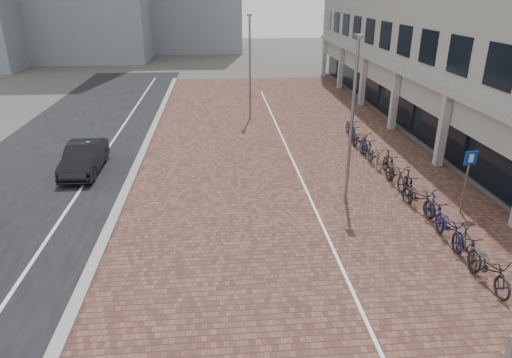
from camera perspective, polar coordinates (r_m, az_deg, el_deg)
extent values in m
plane|color=#474442|center=(11.81, 2.57, -17.29)|extent=(140.00, 140.00, 0.00)
cube|color=brown|center=(22.52, 3.79, 3.01)|extent=(14.50, 42.00, 0.04)
cube|color=black|center=(23.59, -23.69, 2.00)|extent=(8.00, 50.00, 0.03)
cube|color=gray|center=(22.59, -14.33, 2.56)|extent=(0.35, 42.00, 0.14)
cube|color=white|center=(23.01, -18.99, 2.25)|extent=(0.12, 44.00, 0.00)
cube|color=white|center=(22.54, 4.30, 3.09)|extent=(0.10, 30.00, 0.00)
cube|color=black|center=(27.85, 18.51, 9.36)|extent=(0.15, 38.00, 3.20)
cube|color=#9C9C97|center=(27.45, 18.58, 12.92)|extent=(1.60, 38.00, 0.30)
cube|color=#9C9C97|center=(22.26, 22.38, 5.66)|extent=(0.35, 0.35, 3.40)
cube|color=#9C9C97|center=(27.55, 16.96, 9.41)|extent=(0.35, 0.35, 3.40)
cube|color=#9C9C97|center=(33.08, 13.26, 11.88)|extent=(0.35, 0.35, 3.40)
cube|color=#9C9C97|center=(38.75, 10.58, 13.61)|extent=(0.35, 0.35, 3.40)
cube|color=#9C9C97|center=(44.51, 8.57, 14.88)|extent=(0.35, 0.35, 3.40)
imported|color=black|center=(21.61, -20.77, 2.50)|extent=(1.45, 4.01, 1.32)
cylinder|color=slate|center=(17.92, 24.77, -0.71)|extent=(0.07, 0.07, 2.19)
cube|color=#0C31A0|center=(17.55, 25.37, 2.40)|extent=(0.50, 0.12, 0.50)
cylinder|color=slate|center=(17.16, 11.91, 6.91)|extent=(0.12, 0.12, 6.11)
cylinder|color=slate|center=(28.30, -0.78, 13.61)|extent=(0.12, 0.12, 6.21)
imported|color=black|center=(14.21, 27.24, -9.93)|extent=(0.76, 2.00, 1.04)
imported|color=black|center=(15.02, 24.94, -7.66)|extent=(0.77, 1.80, 1.05)
imported|color=#15153B|center=(15.91, 23.11, -5.65)|extent=(0.77, 2.00, 1.04)
imported|color=black|center=(16.83, 21.52, -3.80)|extent=(0.68, 1.79, 1.05)
imported|color=black|center=(17.73, 19.78, -2.20)|extent=(1.12, 2.08, 1.04)
imported|color=black|center=(18.71, 18.58, -0.70)|extent=(0.82, 1.81, 1.05)
imported|color=black|center=(19.66, 17.14, 0.59)|extent=(0.76, 2.00, 1.04)
imported|color=black|center=(20.70, 16.34, 1.82)|extent=(0.65, 1.78, 1.05)
imported|color=#54524D|center=(21.63, 14.75, 2.88)|extent=(0.71, 1.98, 1.04)
imported|color=black|center=(22.64, 13.72, 3.88)|extent=(0.62, 1.78, 1.05)
imported|color=black|center=(23.69, 12.95, 4.77)|extent=(0.88, 2.03, 1.04)
imported|color=#131A36|center=(24.72, 12.08, 5.61)|extent=(0.73, 1.80, 1.05)
imported|color=black|center=(25.83, 11.80, 6.36)|extent=(0.81, 2.01, 1.04)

